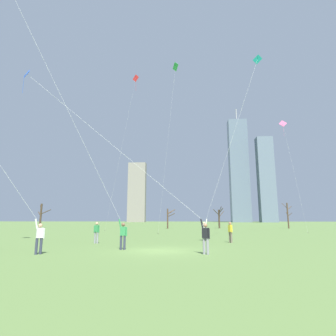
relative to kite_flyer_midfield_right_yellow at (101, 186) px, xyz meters
name	(u,v)px	position (x,y,z in m)	size (l,w,h in m)	color
ground_plane	(160,251)	(3.78, 0.15, -3.90)	(400.00, 400.00, 0.00)	#5B7A3D
kite_flyer_midfield_right_yellow	(101,186)	(0.00, 0.00, 0.00)	(9.62, 3.07, 19.90)	#33384C
kite_flyer_far_back_teal	(212,206)	(7.54, 8.21, -0.90)	(6.61, 1.62, 18.39)	black
kite_flyer_foreground_left_purple	(10,191)	(-3.86, -3.00, -0.59)	(6.68, 4.44, 12.21)	#33384C
kite_flyer_foreground_right_blue	(176,209)	(4.77, -1.10, -1.50)	(13.52, 3.24, 13.05)	gray
bystander_far_off_by_trees	(230,231)	(8.80, 6.10, -2.99)	(0.33, 0.47, 1.62)	#726656
bystander_watching_nearby	(97,231)	(-1.69, 4.60, -2.99)	(0.49, 0.29, 1.62)	gray
distant_kite_high_overhead_green	(174,78)	(3.78, 17.24, 16.66)	(2.83, 1.80, 22.77)	green
distant_kite_drifting_left_pink	(285,131)	(19.65, 22.84, 10.65)	(2.58, 0.65, 16.28)	pink
distant_kite_drifting_right_red	(134,89)	(-3.67, 26.24, 20.00)	(5.29, 1.39, 26.39)	red
bare_tree_rightmost	(219,217)	(11.67, 40.89, -1.61)	(2.50, 3.55, 4.41)	#423326
bare_tree_right_of_center	(41,215)	(-24.55, 37.46, -1.23)	(3.13, 1.53, 4.95)	#423326
bare_tree_leftmost	(168,217)	(1.36, 38.54, -1.71)	(1.64, 1.48, 3.92)	#4C3828
bare_tree_far_right_edge	(288,215)	(25.36, 40.80, -1.20)	(1.55, 1.76, 5.14)	#4C3828
skyline_slender_spire	(137,192)	(-27.40, 154.47, 14.84)	(11.10, 5.07, 37.48)	gray
skyline_mid_tower_left	(239,170)	(36.27, 150.50, 27.62)	(11.27, 7.47, 70.81)	slate
skyline_short_annex	(266,179)	(50.77, 145.43, 21.13)	(9.25, 6.45, 50.06)	slate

